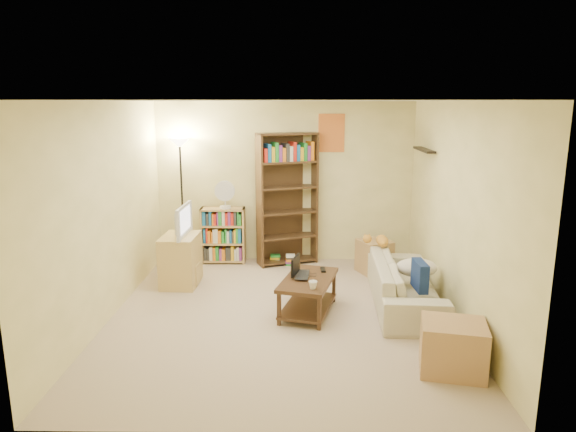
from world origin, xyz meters
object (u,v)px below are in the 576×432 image
(tabby_cat, at_px, (380,240))
(desk_fan, at_px, (225,194))
(sofa, at_px, (405,284))
(tall_bookshelf, at_px, (287,196))
(short_bookshelf, at_px, (223,235))
(television, at_px, (179,221))
(coffee_table, at_px, (308,290))
(tv_stand, at_px, (181,260))
(floor_lamp, at_px, (181,164))
(laptop, at_px, (307,276))
(mug, at_px, (313,285))
(end_cabinet, at_px, (453,347))
(side_table, at_px, (374,256))

(tabby_cat, relative_size, desk_fan, 1.01)
(sofa, bearing_deg, tabby_cat, 18.61)
(tall_bookshelf, relative_size, short_bookshelf, 2.33)
(television, bearing_deg, short_bookshelf, -21.91)
(sofa, height_order, coffee_table, sofa)
(tv_stand, relative_size, tall_bookshelf, 0.34)
(television, xyz_separation_m, floor_lamp, (-0.17, 1.02, 0.65))
(laptop, bearing_deg, television, 67.70)
(coffee_table, distance_m, mug, 0.41)
(laptop, distance_m, floor_lamp, 2.93)
(laptop, xyz_separation_m, tv_stand, (-1.73, 0.92, -0.10))
(end_cabinet, bearing_deg, short_bookshelf, 128.02)
(coffee_table, relative_size, side_table, 2.24)
(tabby_cat, distance_m, short_bookshelf, 2.50)
(sofa, xyz_separation_m, end_cabinet, (0.11, -1.61, -0.04))
(sofa, xyz_separation_m, coffee_table, (-1.21, -0.25, 0.01))
(desk_fan, bearing_deg, tv_stand, -117.30)
(floor_lamp, bearing_deg, mug, -50.11)
(sofa, bearing_deg, end_cabinet, -173.01)
(laptop, bearing_deg, tall_bookshelf, 13.74)
(sofa, height_order, end_cabinet, sofa)
(tv_stand, height_order, short_bookshelf, short_bookshelf)
(television, distance_m, tall_bookshelf, 1.77)
(tv_stand, distance_m, side_table, 2.82)
(mug, relative_size, side_table, 0.28)
(mug, relative_size, desk_fan, 0.32)
(laptop, relative_size, tall_bookshelf, 0.19)
(television, bearing_deg, desk_fan, -25.18)
(television, bearing_deg, mug, -124.47)
(desk_fan, bearing_deg, television, -117.30)
(mug, bearing_deg, desk_fan, 119.21)
(laptop, height_order, end_cabinet, end_cabinet)
(tabby_cat, relative_size, coffee_table, 0.40)
(tabby_cat, distance_m, tall_bookshelf, 1.66)
(coffee_table, distance_m, short_bookshelf, 2.37)
(laptop, relative_size, television, 0.54)
(mug, bearing_deg, tv_stand, 143.41)
(coffee_table, relative_size, mug, 7.97)
(sofa, bearing_deg, short_bookshelf, 58.18)
(television, distance_m, desk_fan, 1.11)
(floor_lamp, bearing_deg, end_cabinet, -45.92)
(coffee_table, height_order, television, television)
(tabby_cat, bearing_deg, coffee_table, -134.91)
(television, xyz_separation_m, end_cabinet, (3.06, -2.33, -0.67))
(tabby_cat, relative_size, television, 0.59)
(desk_fan, bearing_deg, floor_lamp, 176.27)
(tabby_cat, bearing_deg, floor_lamp, 161.33)
(coffee_table, bearing_deg, end_cabinet, -30.75)
(side_table, bearing_deg, short_bookshelf, 168.82)
(tabby_cat, xyz_separation_m, laptop, (-1.01, -0.95, -0.18))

